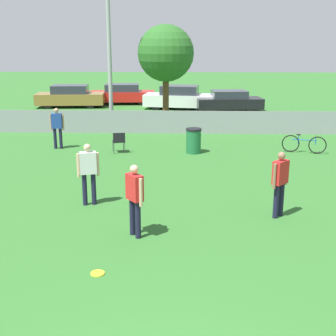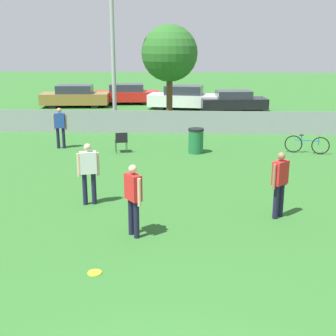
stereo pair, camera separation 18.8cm
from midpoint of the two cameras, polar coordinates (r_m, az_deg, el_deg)
fence_backline at (r=22.47m, az=2.09°, el=5.60°), size 20.95×0.07×1.21m
light_pole at (r=23.60m, az=-6.53°, el=15.53°), size 0.90×0.36×7.44m
tree_near_pole at (r=24.56m, az=0.41°, el=13.76°), size 2.88×2.88×5.13m
player_thrower_red at (r=10.63m, az=-3.75°, el=-3.31°), size 0.44×0.50×1.71m
player_defender_red at (r=12.07m, az=13.91°, el=-1.42°), size 0.47×0.47×1.71m
player_receiver_white at (r=12.83m, az=-9.25°, el=-0.16°), size 0.59×0.33×1.71m
spectator_in_blue at (r=19.80m, az=-12.76°, el=5.13°), size 0.58×0.24×1.69m
frisbee_disc at (r=9.44m, az=-8.36°, el=-12.52°), size 0.28×0.28×0.03m
folding_chair_sideline at (r=18.74m, az=-5.43°, el=3.38°), size 0.58×0.58×0.84m
bicycle_sideline at (r=19.38m, az=16.84°, el=2.76°), size 1.68×0.58×0.75m
trash_bin at (r=18.62m, az=3.71°, el=3.34°), size 0.62×0.62×0.99m
parked_car_tan at (r=31.98m, az=-11.10°, el=8.58°), size 4.55×2.11×1.45m
parked_car_red at (r=32.98m, az=-4.87°, el=8.97°), size 4.57×2.08×1.38m
parked_car_white at (r=30.48m, az=2.11°, el=8.55°), size 4.70×2.36×1.50m
parked_car_dark at (r=29.83m, az=8.16°, el=8.09°), size 4.25×2.20×1.28m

